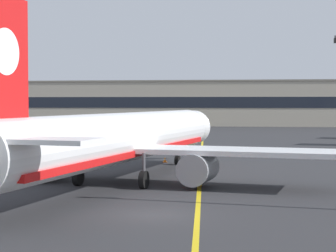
# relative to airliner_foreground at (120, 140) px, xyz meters

# --- Properties ---
(ground_plane) EXTENTS (400.00, 400.00, 0.00)m
(ground_plane) POSITION_rel_airliner_foreground_xyz_m (4.64, -11.84, -3.37)
(ground_plane) COLOR #2D2D30
(taxiway_centreline) EXTENTS (13.95, 179.50, 0.01)m
(taxiway_centreline) POSITION_rel_airliner_foreground_xyz_m (4.64, 18.16, -3.37)
(taxiway_centreline) COLOR yellow
(taxiway_centreline) RESTS_ON ground
(airliner_foreground) EXTENTS (32.34, 41.31, 11.65)m
(airliner_foreground) POSITION_rel_airliner_foreground_xyz_m (0.00, 0.00, 0.00)
(airliner_foreground) COLOR white
(airliner_foreground) RESTS_ON ground
(safety_cone_by_nose_gear) EXTENTS (0.44, 0.44, 0.55)m
(safety_cone_by_nose_gear) POSITION_rel_airliner_foreground_xyz_m (1.03, 16.62, -3.11)
(safety_cone_by_nose_gear) COLOR orange
(safety_cone_by_nose_gear) RESTS_ON ground
(terminal_building) EXTENTS (153.14, 12.40, 11.90)m
(terminal_building) POSITION_rel_airliner_foreground_xyz_m (2.71, 113.88, 2.59)
(terminal_building) COLOR #B2A893
(terminal_building) RESTS_ON ground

